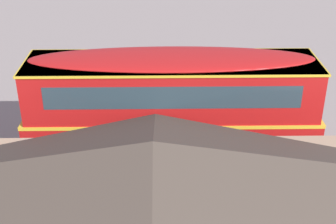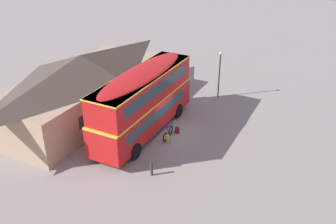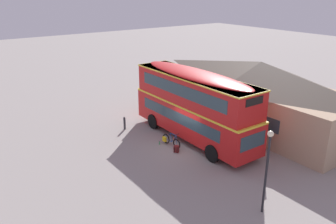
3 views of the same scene
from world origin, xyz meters
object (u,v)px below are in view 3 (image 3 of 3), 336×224
at_px(touring_bicycle, 170,141).
at_px(kerb_bollard, 125,123).
at_px(water_bottle_green_metal, 160,143).
at_px(double_decker_bus, 194,103).
at_px(backpack_on_ground, 176,148).
at_px(street_lamp, 267,163).

relative_size(touring_bicycle, kerb_bollard, 1.80).
bearing_deg(water_bottle_green_metal, double_decker_bus, 75.93).
height_order(touring_bicycle, water_bottle_green_metal, touring_bicycle).
xyz_separation_m(backpack_on_ground, water_bottle_green_metal, (-1.56, -0.24, -0.15)).
distance_m(water_bottle_green_metal, street_lamp, 9.20).
relative_size(water_bottle_green_metal, street_lamp, 0.06).
xyz_separation_m(backpack_on_ground, street_lamp, (7.30, -0.47, 2.34)).
height_order(double_decker_bus, street_lamp, double_decker_bus).
relative_size(touring_bicycle, water_bottle_green_metal, 7.39).
relative_size(backpack_on_ground, street_lamp, 0.12).
height_order(double_decker_bus, kerb_bollard, double_decker_bus).
xyz_separation_m(double_decker_bus, water_bottle_green_metal, (-0.61, -2.43, -2.53)).
relative_size(touring_bicycle, street_lamp, 0.42).
xyz_separation_m(double_decker_bus, street_lamp, (8.25, -2.65, -0.05)).
distance_m(double_decker_bus, water_bottle_green_metal, 3.56).
bearing_deg(street_lamp, water_bottle_green_metal, 178.53).
bearing_deg(touring_bicycle, water_bottle_green_metal, -139.42).
bearing_deg(touring_bicycle, backpack_on_ground, -14.04).
relative_size(double_decker_bus, touring_bicycle, 5.96).
relative_size(double_decker_bus, kerb_bollard, 10.75).
xyz_separation_m(street_lamp, kerb_bollard, (-12.57, -0.37, -2.10)).
height_order(backpack_on_ground, street_lamp, street_lamp).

